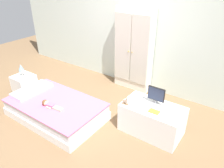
# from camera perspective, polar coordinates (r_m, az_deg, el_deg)

# --- Properties ---
(ground_plane) EXTENTS (10.00, 10.00, 0.02)m
(ground_plane) POSITION_cam_1_polar(r_m,az_deg,el_deg) (3.67, -6.78, -9.26)
(ground_plane) COLOR brown
(back_wall) EXTENTS (6.40, 0.05, 2.70)m
(back_wall) POSITION_cam_1_polar(r_m,az_deg,el_deg) (4.29, 6.69, 16.45)
(back_wall) COLOR silver
(back_wall) RESTS_ON ground_plane
(bed) EXTENTS (1.57, 0.95, 0.30)m
(bed) POSITION_cam_1_polar(r_m,az_deg,el_deg) (3.72, -14.57, -6.49)
(bed) COLOR white
(bed) RESTS_ON ground_plane
(pillow) EXTENTS (0.32, 0.69, 0.06)m
(pillow) POSITION_cam_1_polar(r_m,az_deg,el_deg) (4.05, -20.36, -1.49)
(pillow) COLOR silver
(pillow) RESTS_ON bed
(doll) EXTENTS (0.39, 0.14, 0.10)m
(doll) POSITION_cam_1_polar(r_m,az_deg,el_deg) (3.53, -16.41, -5.18)
(doll) COLOR #D6668E
(doll) RESTS_ON bed
(nightstand) EXTENTS (0.37, 0.37, 0.40)m
(nightstand) POSITION_cam_1_polar(r_m,az_deg,el_deg) (4.55, -22.06, -0.27)
(nightstand) COLOR white
(nightstand) RESTS_ON ground_plane
(table_lamp) EXTENTS (0.10, 0.10, 0.24)m
(table_lamp) POSITION_cam_1_polar(r_m,az_deg,el_deg) (4.40, -22.90, 3.89)
(table_lamp) COLOR #B7B2AD
(table_lamp) RESTS_ON nightstand
(wardrobe) EXTENTS (0.75, 0.26, 1.62)m
(wardrobe) POSITION_cam_1_polar(r_m,az_deg,el_deg) (4.28, 5.74, 8.94)
(wardrobe) COLOR white
(wardrobe) RESTS_ON ground_plane
(tv_stand) EXTENTS (0.89, 0.51, 0.46)m
(tv_stand) POSITION_cam_1_polar(r_m,az_deg,el_deg) (3.31, 10.50, -9.15)
(tv_stand) COLOR white
(tv_stand) RESTS_ON ground_plane
(tv_monitor) EXTENTS (0.26, 0.10, 0.27)m
(tv_monitor) POSITION_cam_1_polar(r_m,az_deg,el_deg) (3.17, 11.58, -2.78)
(tv_monitor) COLOR #99999E
(tv_monitor) RESTS_ON tv_stand
(rocking_horse_toy) EXTENTS (0.10, 0.04, 0.12)m
(rocking_horse_toy) POSITION_cam_1_polar(r_m,az_deg,el_deg) (3.15, 3.64, -4.51)
(rocking_horse_toy) COLOR #8E6642
(rocking_horse_toy) RESTS_ON tv_stand
(book_orange) EXTENTS (0.15, 0.09, 0.02)m
(book_orange) POSITION_cam_1_polar(r_m,az_deg,el_deg) (3.06, 11.06, -7.14)
(book_orange) COLOR orange
(book_orange) RESTS_ON tv_stand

